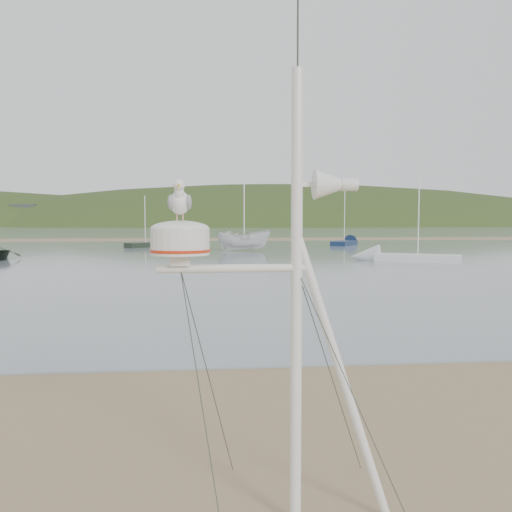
{
  "coord_description": "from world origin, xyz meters",
  "views": [
    {
      "loc": [
        1.48,
        -6.68,
        3.03
      ],
      "look_at": [
        2.25,
        1.0,
        2.49
      ],
      "focal_mm": 38.0,
      "sensor_mm": 36.0,
      "label": 1
    }
  ],
  "objects": [
    {
      "name": "ground",
      "position": [
        0.0,
        0.0,
        0.0
      ],
      "size": [
        560.0,
        560.0,
        0.0
      ],
      "primitive_type": "plane",
      "color": "#856B4C",
      "rests_on": "ground"
    },
    {
      "name": "sailboat_white_near",
      "position": [
        14.48,
        30.16,
        0.3
      ],
      "size": [
        7.5,
        4.9,
        7.39
      ],
      "color": "silver",
      "rests_on": "ground"
    },
    {
      "name": "sailboat_dark_mid",
      "position": [
        -3.37,
        51.03,
        0.3
      ],
      "size": [
        5.15,
        4.97,
        5.77
      ],
      "color": "black",
      "rests_on": "ground"
    },
    {
      "name": "sailboat_blue_far",
      "position": [
        18.12,
        53.64,
        0.3
      ],
      "size": [
        4.96,
        6.71,
        6.8
      ],
      "color": "#132443",
      "rests_on": "ground"
    },
    {
      "name": "mast_rig",
      "position": [
        2.32,
        -1.61,
        1.3
      ],
      "size": [
        2.39,
        2.55,
        5.4
      ],
      "color": "white",
      "rests_on": "ground"
    },
    {
      "name": "water",
      "position": [
        0.0,
        132.0,
        0.02
      ],
      "size": [
        560.0,
        256.0,
        0.04
      ],
      "primitive_type": "cube",
      "color": "slate",
      "rests_on": "ground"
    },
    {
      "name": "hill_ridge",
      "position": [
        18.52,
        235.0,
        -19.7
      ],
      "size": [
        620.0,
        180.0,
        80.0
      ],
      "color": "#263716",
      "rests_on": "ground"
    },
    {
      "name": "sandbar",
      "position": [
        0.0,
        70.0,
        0.07
      ],
      "size": [
        560.0,
        7.0,
        0.07
      ],
      "primitive_type": "cube",
      "color": "#856B4C",
      "rests_on": "water"
    },
    {
      "name": "boat_white",
      "position": [
        5.33,
        42.87,
        2.52
      ],
      "size": [
        1.95,
        1.9,
        4.96
      ],
      "primitive_type": "imported",
      "rotation": [
        0.0,
        0.0,
        1.59
      ],
      "color": "silver",
      "rests_on": "water"
    },
    {
      "name": "far_cottages",
      "position": [
        3.0,
        196.0,
        4.0
      ],
      "size": [
        294.4,
        6.3,
        8.0
      ],
      "color": "beige",
      "rests_on": "ground"
    }
  ]
}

